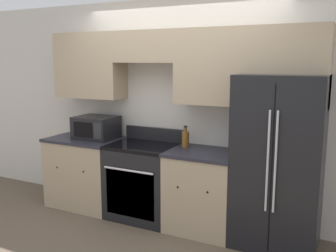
# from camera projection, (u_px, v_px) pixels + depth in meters

# --- Properties ---
(ground_plane) EXTENTS (12.00, 12.00, 0.00)m
(ground_plane) POSITION_uv_depth(u_px,v_px,m) (156.00, 232.00, 4.15)
(ground_plane) COLOR brown
(wall_back) EXTENTS (8.00, 0.39, 2.60)m
(wall_back) POSITION_uv_depth(u_px,v_px,m) (180.00, 92.00, 4.40)
(wall_back) COLOR beige
(wall_back) RESTS_ON ground_plane
(lower_cabinets_left) EXTENTS (0.94, 0.64, 0.90)m
(lower_cabinets_left) POSITION_uv_depth(u_px,v_px,m) (86.00, 172.00, 4.87)
(lower_cabinets_left) COLOR tan
(lower_cabinets_left) RESTS_ON ground_plane
(lower_cabinets_right) EXTENTS (0.77, 0.64, 0.90)m
(lower_cabinets_right) POSITION_uv_depth(u_px,v_px,m) (203.00, 191.00, 4.16)
(lower_cabinets_right) COLOR tan
(lower_cabinets_right) RESTS_ON ground_plane
(oven_range) EXTENTS (0.79, 0.65, 1.06)m
(oven_range) POSITION_uv_depth(u_px,v_px,m) (143.00, 181.00, 4.50)
(oven_range) COLOR black
(oven_range) RESTS_ON ground_plane
(refrigerator) EXTENTS (0.84, 0.74, 1.75)m
(refrigerator) POSITION_uv_depth(u_px,v_px,m) (279.00, 161.00, 3.77)
(refrigerator) COLOR black
(refrigerator) RESTS_ON ground_plane
(microwave) EXTENTS (0.51, 0.41, 0.28)m
(microwave) POSITION_uv_depth(u_px,v_px,m) (96.00, 127.00, 4.76)
(microwave) COLOR black
(microwave) RESTS_ON lower_cabinets_left
(bottle) EXTENTS (0.09, 0.09, 0.25)m
(bottle) POSITION_uv_depth(u_px,v_px,m) (185.00, 139.00, 4.29)
(bottle) COLOR brown
(bottle) RESTS_ON lower_cabinets_right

